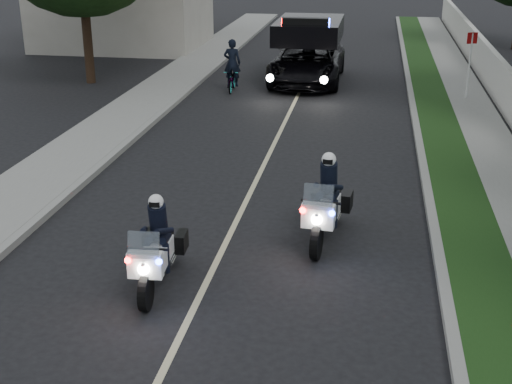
% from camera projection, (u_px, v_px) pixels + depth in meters
% --- Properties ---
extents(ground, '(120.00, 120.00, 0.00)m').
position_uv_depth(ground, '(175.00, 346.00, 10.42)').
color(ground, black).
rests_on(ground, ground).
extents(curb_right, '(0.20, 60.00, 0.15)m').
position_uv_depth(curb_right, '(421.00, 153.00, 18.96)').
color(curb_right, gray).
rests_on(curb_right, ground).
extents(grass_verge, '(1.20, 60.00, 0.16)m').
position_uv_depth(grass_verge, '(447.00, 154.00, 18.85)').
color(grass_verge, '#193814').
rests_on(grass_verge, ground).
extents(sidewalk_right, '(1.40, 60.00, 0.16)m').
position_uv_depth(sidewalk_right, '(497.00, 157.00, 18.65)').
color(sidewalk_right, gray).
rests_on(sidewalk_right, ground).
extents(curb_left, '(0.20, 60.00, 0.15)m').
position_uv_depth(curb_left, '(133.00, 139.00, 20.23)').
color(curb_left, gray).
rests_on(curb_left, ground).
extents(sidewalk_left, '(2.00, 60.00, 0.16)m').
position_uv_depth(sidewalk_left, '(97.00, 137.00, 20.40)').
color(sidewalk_left, gray).
rests_on(sidewalk_left, ground).
extents(lane_marking, '(0.12, 50.00, 0.01)m').
position_uv_depth(lane_marking, '(272.00, 148.00, 19.62)').
color(lane_marking, '#BFB78C').
rests_on(lane_marking, ground).
extents(police_moto_left, '(0.81, 1.99, 1.65)m').
position_uv_depth(police_moto_left, '(159.00, 285.00, 12.19)').
color(police_moto_left, white).
rests_on(police_moto_left, ground).
extents(police_moto_right, '(0.96, 2.17, 1.79)m').
position_uv_depth(police_moto_right, '(325.00, 239.00, 13.96)').
color(police_moto_right, white).
rests_on(police_moto_right, ground).
extents(police_suv, '(2.73, 5.85, 2.84)m').
position_uv_depth(police_suv, '(307.00, 82.00, 27.89)').
color(police_suv, black).
rests_on(police_suv, ground).
extents(bicycle, '(0.64, 1.57, 0.81)m').
position_uv_depth(bicycle, '(233.00, 91.00, 26.38)').
color(bicycle, black).
rests_on(bicycle, ground).
extents(cyclist, '(0.64, 0.44, 1.76)m').
position_uv_depth(cyclist, '(233.00, 91.00, 26.38)').
color(cyclist, black).
rests_on(cyclist, ground).
extents(sign_post, '(0.51, 0.51, 2.51)m').
position_uv_depth(sign_post, '(465.00, 102.00, 24.82)').
color(sign_post, red).
rests_on(sign_post, ground).
extents(tree_left_near, '(8.39, 8.39, 11.82)m').
position_uv_depth(tree_left_near, '(91.00, 83.00, 27.80)').
color(tree_left_near, '#1A3C14').
rests_on(tree_left_near, ground).
extents(tree_left_far, '(8.79, 8.79, 11.56)m').
position_uv_depth(tree_left_far, '(163.00, 35.00, 39.87)').
color(tree_left_far, '#183410').
rests_on(tree_left_far, ground).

